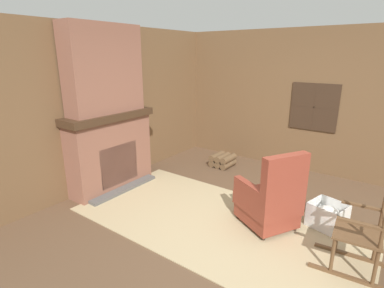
# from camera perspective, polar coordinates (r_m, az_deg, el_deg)

# --- Properties ---
(ground_plane) EXTENTS (14.00, 14.00, 0.00)m
(ground_plane) POSITION_cam_1_polar(r_m,az_deg,el_deg) (3.92, 10.35, -16.99)
(ground_plane) COLOR brown
(wood_panel_wall_left) EXTENTS (0.06, 5.98, 2.62)m
(wood_panel_wall_left) POSITION_cam_1_polar(r_m,az_deg,el_deg) (5.11, -17.46, 6.42)
(wood_panel_wall_left) COLOR brown
(wood_panel_wall_left) RESTS_ON ground
(wood_panel_wall_back) EXTENTS (5.98, 0.09, 2.62)m
(wood_panel_wall_back) POSITION_cam_1_polar(r_m,az_deg,el_deg) (5.92, 22.77, 7.20)
(wood_panel_wall_back) COLOR brown
(wood_panel_wall_back) RESTS_ON ground
(fireplace_hearth) EXTENTS (0.61, 1.53, 1.27)m
(fireplace_hearth) POSITION_cam_1_polar(r_m,az_deg,el_deg) (5.08, -15.14, -1.34)
(fireplace_hearth) COLOR brown
(fireplace_hearth) RESTS_ON ground
(chimney_breast) EXTENTS (0.36, 1.26, 1.33)m
(chimney_breast) POSITION_cam_1_polar(r_m,az_deg,el_deg) (4.86, -16.43, 13.47)
(chimney_breast) COLOR brown
(chimney_breast) RESTS_ON fireplace_hearth
(area_rug) EXTENTS (3.77, 1.92, 0.01)m
(area_rug) POSITION_cam_1_polar(r_m,az_deg,el_deg) (4.16, 4.51, -14.51)
(area_rug) COLOR tan
(area_rug) RESTS_ON ground
(armchair) EXTENTS (0.89, 0.87, 1.06)m
(armchair) POSITION_cam_1_polar(r_m,az_deg,el_deg) (4.00, 14.62, -10.45)
(armchair) COLOR brown
(armchair) RESTS_ON ground
(rocking_chair) EXTENTS (0.84, 0.51, 1.21)m
(rocking_chair) POSITION_cam_1_polar(r_m,az_deg,el_deg) (3.58, 29.66, -14.90)
(rocking_chair) COLOR brown
(rocking_chair) RESTS_ON ground
(firewood_stack) EXTENTS (0.42, 0.43, 0.25)m
(firewood_stack) POSITION_cam_1_polar(r_m,az_deg,el_deg) (6.03, 5.85, -3.09)
(firewood_stack) COLOR brown
(firewood_stack) RESTS_ON ground
(laundry_basket) EXTENTS (0.49, 0.48, 0.33)m
(laundry_basket) POSITION_cam_1_polar(r_m,az_deg,el_deg) (4.33, 24.39, -12.28)
(laundry_basket) COLOR white
(laundry_basket) RESTS_ON ground
(oil_lamp_vase) EXTENTS (0.09, 0.09, 0.26)m
(oil_lamp_vase) POSITION_cam_1_polar(r_m,az_deg,el_deg) (4.81, -18.39, 6.38)
(oil_lamp_vase) COLOR #47708E
(oil_lamp_vase) RESTS_ON fireplace_hearth
(storage_case) EXTENTS (0.15, 0.26, 0.12)m
(storage_case) POSITION_cam_1_polar(r_m,az_deg,el_deg) (5.15, -13.35, 7.10)
(storage_case) COLOR brown
(storage_case) RESTS_ON fireplace_hearth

